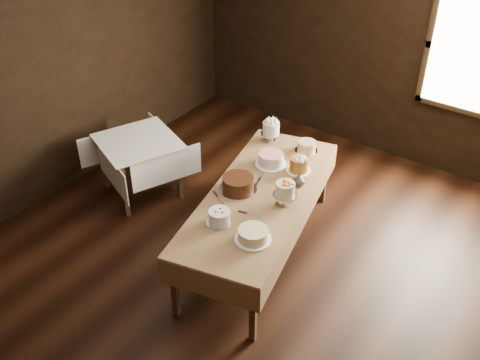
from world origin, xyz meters
name	(u,v)px	position (x,y,z in m)	size (l,w,h in m)	color
floor	(229,265)	(0.00, 0.00, 0.00)	(5.00, 6.00, 0.01)	black
wall_back	(372,46)	(0.00, 3.00, 1.40)	(5.00, 0.02, 2.80)	black
wall_left	(45,79)	(-2.50, 0.00, 1.40)	(0.02, 6.00, 2.80)	black
window	(480,56)	(1.30, 2.94, 1.60)	(1.10, 0.05, 1.30)	#FFEABF
display_table	(259,198)	(0.12, 0.36, 0.69)	(1.45, 2.55, 0.74)	#3D2813
side_table	(138,147)	(-1.60, 0.43, 0.64)	(1.12, 1.12, 0.72)	#3D2813
cake_meringue	(271,132)	(-0.35, 1.29, 0.85)	(0.23, 0.23, 0.24)	silver
cake_speckled	(307,147)	(0.09, 1.32, 0.80)	(0.25, 0.25, 0.12)	silver
cake_lattice	(271,160)	(-0.08, 0.87, 0.80)	(0.33, 0.33, 0.12)	white
cake_caramel	(299,165)	(0.22, 0.93, 0.82)	(0.26, 0.26, 0.16)	white
cake_chocolate	(238,184)	(-0.09, 0.30, 0.81)	(0.38, 0.38, 0.15)	silver
cake_flowers	(285,194)	(0.40, 0.37, 0.85)	(0.24, 0.24, 0.25)	silver
cake_swirl	(219,217)	(0.07, -0.22, 0.80)	(0.25, 0.25, 0.13)	silver
cake_cream	(253,235)	(0.46, -0.24, 0.80)	(0.33, 0.33, 0.11)	white
cake_server_a	(254,215)	(0.27, 0.05, 0.75)	(0.24, 0.03, 0.01)	silver
cake_server_c	(261,177)	(-0.03, 0.62, 0.75)	(0.24, 0.03, 0.01)	silver
cake_server_d	(299,185)	(0.36, 0.72, 0.75)	(0.24, 0.03, 0.01)	silver
cake_server_e	(220,201)	(-0.12, 0.04, 0.75)	(0.24, 0.03, 0.01)	silver
flower_vase	(299,180)	(0.36, 0.71, 0.81)	(0.13, 0.13, 0.13)	#2D2823
flower_bouquet	(300,164)	(0.36, 0.71, 0.99)	(0.14, 0.14, 0.20)	white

